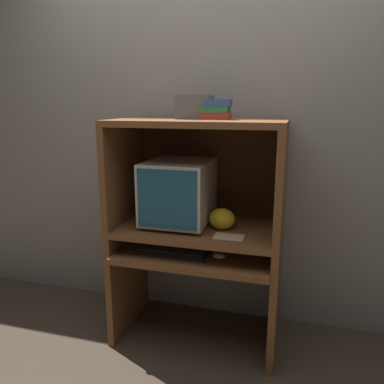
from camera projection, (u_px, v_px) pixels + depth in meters
name	position (u px, v px, depth m)	size (l,w,h in m)	color
ground_plane	(185.00, 361.00, 2.21)	(12.00, 12.00, 0.00)	#3D3328
wall_back	(212.00, 131.00, 2.50)	(6.00, 0.06, 2.60)	gray
desk_base	(196.00, 282.00, 2.35)	(1.01, 0.60, 0.60)	brown
desk_monitor_shelf	(198.00, 231.00, 2.31)	(1.01, 0.57, 0.14)	brown
hutch_upper	(200.00, 156.00, 2.24)	(1.01, 0.57, 0.64)	brown
crt_monitor	(179.00, 191.00, 2.31)	(0.39, 0.46, 0.39)	beige
keyboard	(172.00, 251.00, 2.25)	(0.44, 0.17, 0.03)	black
mouse	(219.00, 256.00, 2.16)	(0.07, 0.05, 0.03)	#B7B7B7
snack_bag	(222.00, 219.00, 2.23)	(0.16, 0.12, 0.13)	gold
book_stack	(216.00, 110.00, 2.13)	(0.17, 0.13, 0.11)	maroon
paper_card	(229.00, 237.00, 2.11)	(0.17, 0.11, 0.00)	#CCB28C
storage_box	(195.00, 107.00, 2.19)	(0.20, 0.17, 0.14)	#4C4C51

